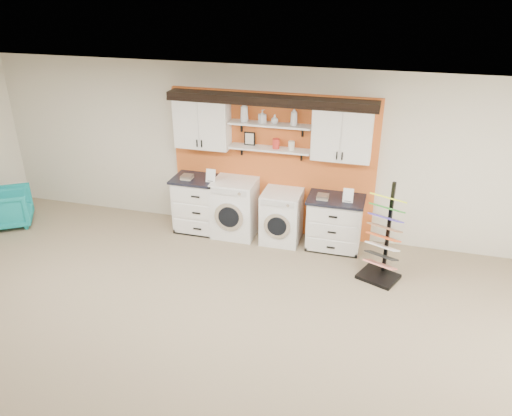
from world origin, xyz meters
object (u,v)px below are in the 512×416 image
(base_cabinet_right, at_px, (335,223))
(washer, at_px, (235,208))
(sample_rack, at_px, (382,249))
(dryer, at_px, (282,216))
(armchair, at_px, (9,208))
(base_cabinet_left, at_px, (203,204))

(base_cabinet_right, distance_m, washer, 1.68)
(base_cabinet_right, xyz_separation_m, sample_rack, (0.78, -0.74, 0.05))
(dryer, height_order, armchair, dryer)
(base_cabinet_left, height_order, washer, washer)
(base_cabinet_left, relative_size, base_cabinet_right, 1.10)
(sample_rack, relative_size, armchair, 2.04)
(base_cabinet_left, xyz_separation_m, base_cabinet_right, (2.26, 0.00, -0.04))
(washer, height_order, sample_rack, sample_rack)
(base_cabinet_left, relative_size, washer, 1.00)
(base_cabinet_left, relative_size, armchair, 1.35)
(washer, xyz_separation_m, armchair, (-3.95, -0.74, -0.16))
(washer, bearing_deg, dryer, 0.00)
(dryer, height_order, sample_rack, sample_rack)
(dryer, bearing_deg, base_cabinet_right, 0.22)
(sample_rack, bearing_deg, dryer, 178.81)
(base_cabinet_right, xyz_separation_m, washer, (-1.68, -0.00, 0.05))
(base_cabinet_right, bearing_deg, dryer, -179.78)
(base_cabinet_right, xyz_separation_m, armchair, (-5.63, -0.75, -0.11))
(sample_rack, bearing_deg, washer, -173.78)
(base_cabinet_left, bearing_deg, sample_rack, -13.77)
(base_cabinet_left, xyz_separation_m, dryer, (1.39, -0.00, -0.04))
(dryer, bearing_deg, washer, 180.00)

